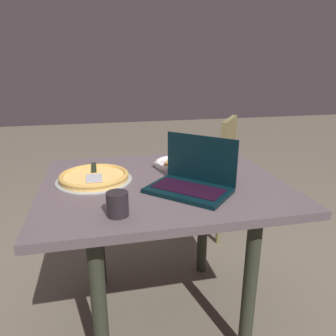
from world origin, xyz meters
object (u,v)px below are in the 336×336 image
(laptop, at_px, (192,179))
(dining_table, at_px, (163,202))
(drink_cup, at_px, (118,204))
(pizza_plate, at_px, (178,163))
(table_knife, at_px, (222,169))
(pizza_tray, at_px, (94,177))
(chair_near, at_px, (213,168))

(laptop, bearing_deg, dining_table, -52.65)
(laptop, xyz_separation_m, drink_cup, (0.33, 0.18, -0.00))
(laptop, distance_m, drink_cup, 0.37)
(laptop, height_order, pizza_plate, laptop)
(table_knife, bearing_deg, pizza_tray, 2.67)
(chair_near, bearing_deg, drink_cup, 54.94)
(pizza_plate, relative_size, pizza_tray, 0.71)
(dining_table, xyz_separation_m, pizza_tray, (0.31, -0.07, 0.13))
(laptop, height_order, drink_cup, laptop)
(laptop, bearing_deg, table_knife, -134.26)
(pizza_tray, relative_size, chair_near, 0.38)
(pizza_tray, distance_m, table_knife, 0.64)
(pizza_plate, xyz_separation_m, table_knife, (-0.21, 0.12, -0.01))
(pizza_tray, bearing_deg, chair_near, -139.81)
(dining_table, xyz_separation_m, laptop, (-0.10, 0.14, 0.16))
(pizza_plate, xyz_separation_m, pizza_tray, (0.44, 0.15, 0.00))
(dining_table, height_order, table_knife, table_knife)
(laptop, xyz_separation_m, chair_near, (-0.45, -0.94, -0.28))
(pizza_tray, relative_size, table_knife, 1.57)
(dining_table, relative_size, pizza_tray, 3.12)
(laptop, relative_size, pizza_plate, 1.60)
(pizza_plate, relative_size, table_knife, 1.12)
(dining_table, xyz_separation_m, drink_cup, (0.23, 0.31, 0.15))
(laptop, relative_size, chair_near, 0.44)
(pizza_plate, height_order, drink_cup, drink_cup)
(pizza_tray, height_order, chair_near, chair_near)
(pizza_plate, height_order, pizza_tray, same)
(table_knife, distance_m, chair_near, 0.77)
(drink_cup, bearing_deg, table_knife, -143.53)
(dining_table, bearing_deg, chair_near, -124.77)
(table_knife, bearing_deg, laptop, 45.74)
(laptop, relative_size, table_knife, 1.79)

